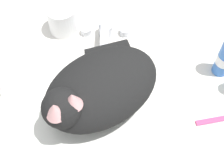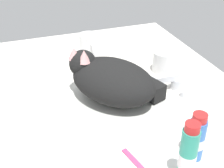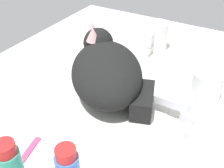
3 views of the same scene
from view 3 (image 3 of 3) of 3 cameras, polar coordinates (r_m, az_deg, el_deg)
name	(u,v)px [view 3 (image 3 of 3)]	position (r cm, az deg, el deg)	size (l,w,h in cm)	color
ground_plane	(107,99)	(71.14, -1.07, -3.11)	(110.00, 82.50, 3.00)	silver
sink_basin	(107,93)	(70.03, -1.09, -1.95)	(33.00, 33.00, 0.62)	silver
faucet	(180,112)	(63.20, 14.16, -5.67)	(12.98, 11.46, 5.24)	silver
cat	(107,70)	(67.02, -1.00, 2.95)	(31.06, 29.12, 14.58)	black
coffee_mug	(156,36)	(90.24, 9.34, 9.87)	(11.29, 7.00, 9.23)	white
rinse_cup	(206,86)	(70.80, 19.26, -0.38)	(7.35, 7.35, 7.39)	white
toothbrush	(15,168)	(56.11, -19.70, -16.36)	(14.80, 4.48, 1.60)	#D83F72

